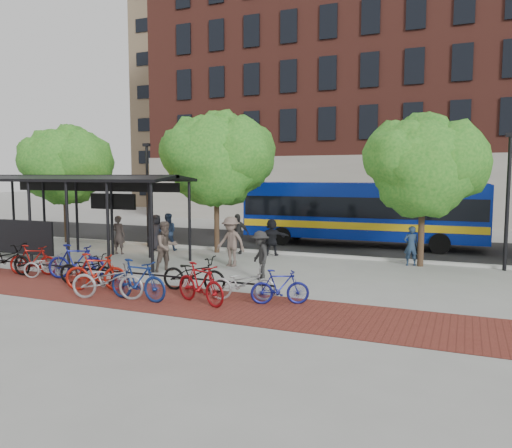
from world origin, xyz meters
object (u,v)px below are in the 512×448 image
at_px(tree_b, 219,156).
at_px(bike_11, 280,287).
at_px(lamp_post_right, 508,198).
at_px(bike_9, 200,284).
at_px(tree_a, 66,162).
at_px(pedestrian_5, 272,237).
at_px(pedestrian_3, 231,242).
at_px(pedestrian_8, 166,246).
at_px(bike_3, 76,262).
at_px(bike_10, 243,283).
at_px(bike_5, 96,272).
at_px(bus_shelter, 69,189).
at_px(pedestrian_1, 119,235).
at_px(bike_6, 108,280).
at_px(bike_8, 194,274).
at_px(tree_c, 426,163).
at_px(pedestrian_2, 168,232).
at_px(lamp_post_left, 148,192).
at_px(pedestrian_0, 156,233).
at_px(bike_2, 47,266).
at_px(pedestrian_9, 260,255).
at_px(bus, 361,210).
at_px(bike_4, 86,269).
at_px(bike_7, 138,280).
at_px(pedestrian_7, 411,246).
at_px(bike_0, 7,259).
at_px(pedestrian_4, 237,234).

distance_m(tree_b, bike_11, 10.40).
distance_m(lamp_post_right, bike_9, 12.14).
bearing_deg(tree_a, lamp_post_right, 0.69).
height_order(tree_a, pedestrian_5, tree_a).
bearing_deg(pedestrian_3, pedestrian_8, -123.47).
height_order(bike_3, bike_10, bike_3).
bearing_deg(lamp_post_right, bike_5, -144.21).
xyz_separation_m(bus_shelter, pedestrian_1, (1.26, 1.61, -2.12)).
distance_m(bike_6, bike_11, 4.98).
distance_m(bike_8, bike_11, 3.00).
distance_m(bike_10, bike_11, 1.15).
xyz_separation_m(tree_b, pedestrian_3, (2.04, -2.97, -3.48)).
xyz_separation_m(tree_c, bike_10, (-4.33, -7.64, -3.55)).
xyz_separation_m(tree_a, bike_9, (12.76, -8.49, -3.66)).
relative_size(pedestrian_1, pedestrian_2, 0.98).
height_order(tree_b, lamp_post_left, tree_b).
bearing_deg(bike_8, bike_3, 86.37).
height_order(tree_b, tree_c, tree_b).
bearing_deg(pedestrian_0, bike_6, -71.20).
distance_m(bike_8, pedestrian_3, 4.38).
height_order(pedestrian_3, pedestrian_8, pedestrian_3).
distance_m(bike_2, pedestrian_1, 5.42).
relative_size(bike_10, pedestrian_9, 1.13).
bearing_deg(bike_10, bike_2, 70.61).
distance_m(bus, pedestrian_1, 11.86).
bearing_deg(pedestrian_8, bike_4, -172.67).
xyz_separation_m(lamp_post_left, lamp_post_right, (16.00, 0.00, 0.00)).
bearing_deg(bike_6, bike_10, -84.52).
height_order(bike_7, pedestrian_7, pedestrian_7).
distance_m(pedestrian_1, pedestrian_5, 6.94).
xyz_separation_m(bike_6, pedestrian_8, (-0.74, 4.20, 0.37)).
xyz_separation_m(tree_c, bike_2, (-11.86, -7.51, -3.62)).
bearing_deg(bike_9, pedestrian_7, -8.73).
bearing_deg(pedestrian_0, pedestrian_1, -129.03).
bearing_deg(bike_9, bike_0, 104.39).
height_order(bike_3, bike_5, bike_3).
relative_size(bike_7, bike_11, 1.21).
relative_size(tree_a, pedestrian_1, 3.52).
relative_size(bus, pedestrian_3, 6.05).
distance_m(bike_9, pedestrian_4, 8.98).
height_order(lamp_post_left, pedestrian_5, lamp_post_left).
relative_size(bus, bike_9, 6.18).
height_order(bike_8, pedestrian_2, pedestrian_2).
xyz_separation_m(tree_a, pedestrian_1, (5.03, -2.22, -3.36)).
bearing_deg(lamp_post_left, bike_5, -64.55).
relative_size(bus_shelter, pedestrian_8, 5.65).
bearing_deg(lamp_post_right, tree_b, -178.80).
xyz_separation_m(bike_0, pedestrian_7, (13.30, 7.46, 0.22)).
relative_size(tree_c, bike_7, 2.99).
bearing_deg(lamp_post_left, tree_c, -1.10).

